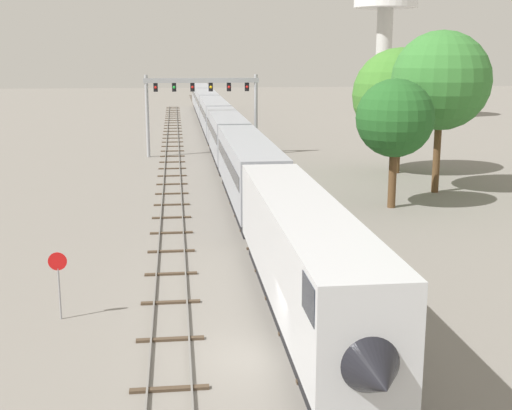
{
  "coord_description": "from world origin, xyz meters",
  "views": [
    {
      "loc": [
        -3.09,
        -22.62,
        10.76
      ],
      "look_at": [
        1.0,
        12.0,
        3.0
      ],
      "focal_mm": 47.89,
      "sensor_mm": 36.0,
      "label": 1
    }
  ],
  "objects_px": {
    "passenger_train": "(219,124)",
    "signal_gantry": "(202,96)",
    "trackside_tree_mid": "(441,81)",
    "trackside_tree_right": "(395,119)",
    "trackside_tree_left": "(400,96)",
    "stop_sign": "(58,276)",
    "water_tower": "(386,3)"
  },
  "relations": [
    {
      "from": "signal_gantry",
      "to": "trackside_tree_right",
      "type": "height_order",
      "value": "trackside_tree_right"
    },
    {
      "from": "water_tower",
      "to": "signal_gantry",
      "type": "bearing_deg",
      "value": -128.93
    },
    {
      "from": "passenger_train",
      "to": "signal_gantry",
      "type": "distance_m",
      "value": 8.52
    },
    {
      "from": "water_tower",
      "to": "trackside_tree_mid",
      "type": "height_order",
      "value": "water_tower"
    },
    {
      "from": "passenger_train",
      "to": "signal_gantry",
      "type": "bearing_deg",
      "value": -107.06
    },
    {
      "from": "signal_gantry",
      "to": "stop_sign",
      "type": "distance_m",
      "value": 46.3
    },
    {
      "from": "passenger_train",
      "to": "trackside_tree_right",
      "type": "bearing_deg",
      "value": -73.46
    },
    {
      "from": "stop_sign",
      "to": "trackside_tree_left",
      "type": "distance_m",
      "value": 41.53
    },
    {
      "from": "trackside_tree_mid",
      "to": "trackside_tree_right",
      "type": "relative_size",
      "value": 1.38
    },
    {
      "from": "passenger_train",
      "to": "trackside_tree_mid",
      "type": "height_order",
      "value": "trackside_tree_mid"
    },
    {
      "from": "trackside_tree_mid",
      "to": "trackside_tree_left",
      "type": "bearing_deg",
      "value": 91.12
    },
    {
      "from": "trackside_tree_right",
      "to": "trackside_tree_mid",
      "type": "bearing_deg",
      "value": 43.76
    },
    {
      "from": "signal_gantry",
      "to": "trackside_tree_left",
      "type": "xyz_separation_m",
      "value": [
        17.29,
        -12.7,
        0.72
      ]
    },
    {
      "from": "passenger_train",
      "to": "water_tower",
      "type": "bearing_deg",
      "value": 47.28
    },
    {
      "from": "signal_gantry",
      "to": "stop_sign",
      "type": "xyz_separation_m",
      "value": [
        -7.75,
        -45.43,
        -4.45
      ]
    },
    {
      "from": "water_tower",
      "to": "trackside_tree_right",
      "type": "height_order",
      "value": "water_tower"
    },
    {
      "from": "passenger_train",
      "to": "signal_gantry",
      "type": "height_order",
      "value": "signal_gantry"
    },
    {
      "from": "passenger_train",
      "to": "trackside_tree_right",
      "type": "xyz_separation_m",
      "value": [
        10.1,
        -33.99,
        3.72
      ]
    },
    {
      "from": "stop_sign",
      "to": "trackside_tree_left",
      "type": "relative_size",
      "value": 0.25
    },
    {
      "from": "stop_sign",
      "to": "trackside_tree_right",
      "type": "height_order",
      "value": "trackside_tree_right"
    },
    {
      "from": "passenger_train",
      "to": "stop_sign",
      "type": "xyz_separation_m",
      "value": [
        -10.0,
        -52.76,
        -0.74
      ]
    },
    {
      "from": "trackside_tree_left",
      "to": "trackside_tree_right",
      "type": "relative_size",
      "value": 1.24
    },
    {
      "from": "passenger_train",
      "to": "trackside_tree_right",
      "type": "distance_m",
      "value": 35.65
    },
    {
      "from": "trackside_tree_left",
      "to": "trackside_tree_mid",
      "type": "height_order",
      "value": "trackside_tree_mid"
    },
    {
      "from": "passenger_train",
      "to": "stop_sign",
      "type": "bearing_deg",
      "value": -100.73
    },
    {
      "from": "passenger_train",
      "to": "signal_gantry",
      "type": "xyz_separation_m",
      "value": [
        -2.25,
        -7.33,
        3.71
      ]
    },
    {
      "from": "water_tower",
      "to": "trackside_tree_right",
      "type": "bearing_deg",
      "value": -106.31
    },
    {
      "from": "signal_gantry",
      "to": "water_tower",
      "type": "distance_m",
      "value": 51.77
    },
    {
      "from": "signal_gantry",
      "to": "water_tower",
      "type": "relative_size",
      "value": 0.52
    },
    {
      "from": "passenger_train",
      "to": "stop_sign",
      "type": "relative_size",
      "value": 44.25
    },
    {
      "from": "stop_sign",
      "to": "trackside_tree_left",
      "type": "xyz_separation_m",
      "value": [
        25.04,
        32.73,
        5.17
      ]
    },
    {
      "from": "trackside_tree_left",
      "to": "stop_sign",
      "type": "bearing_deg",
      "value": -127.42
    }
  ]
}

